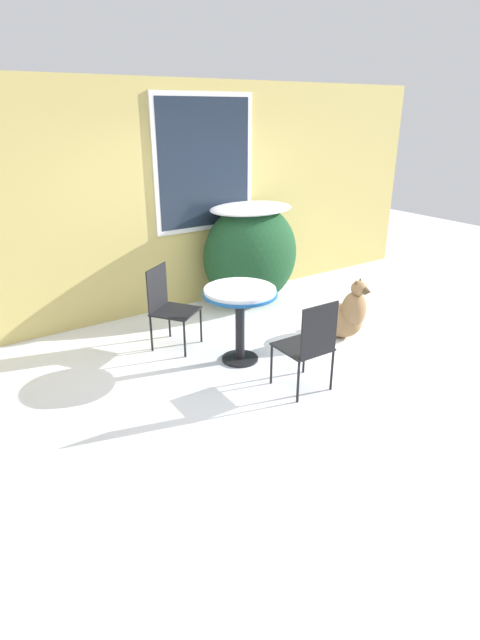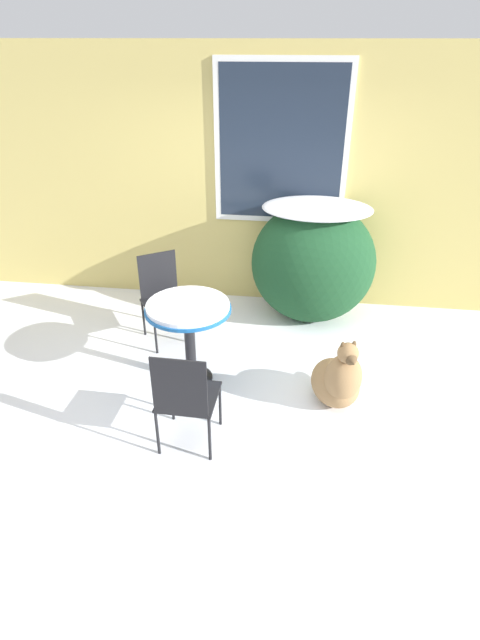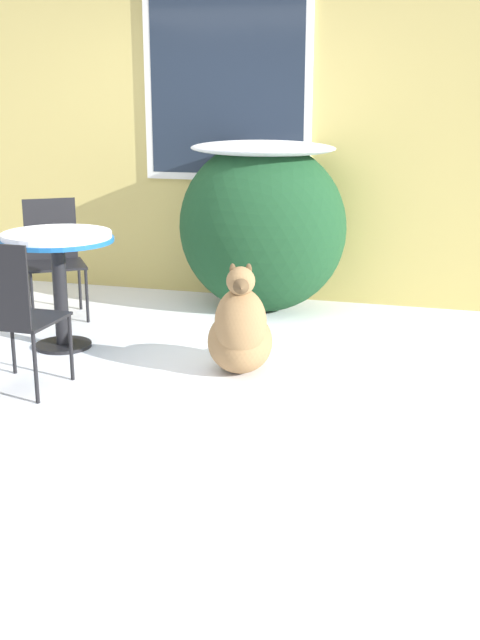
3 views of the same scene
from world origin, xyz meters
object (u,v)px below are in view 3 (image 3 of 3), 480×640
Objects in this scene: patio_chair_near_table at (53,254)px; dog at (240,333)px; patio_chair_far_side at (12,311)px; patio_table at (58,254)px.

patio_chair_near_table is 2.06m from dog.
patio_chair_far_side reaches higher than dog.
patio_chair_near_table is 1.00× the size of patio_chair_far_side.
patio_chair_near_table is at bearing 135.12° from dog.
patio_chair_far_side is at bearing -167.16° from dog.
dog is at bearing -148.57° from patio_chair_far_side.
patio_table is at bearing 154.43° from dog.
patio_table is 1.43m from dog.
patio_table is 0.88× the size of patio_chair_near_table.
dog is at bearing -62.19° from patio_chair_near_table.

